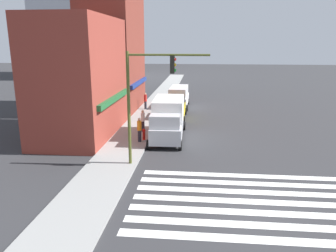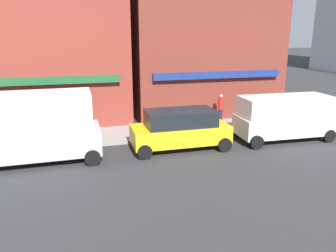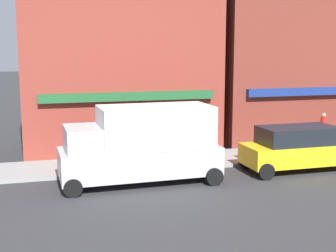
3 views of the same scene
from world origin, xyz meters
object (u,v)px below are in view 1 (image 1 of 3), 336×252
object	(u,v)px
suv_yellow	(175,108)
pedestrian_orange_vest	(139,129)
pedestrian_white_shirt	(143,120)
van_white	(179,96)
fire_hydrant	(144,134)
box_truck_silver	(168,118)
pedestrian_red_jacket	(145,101)
traffic_signal	(146,90)

from	to	relation	value
suv_yellow	pedestrian_orange_vest	bearing A→B (deg)	166.37
pedestrian_orange_vest	pedestrian_white_shirt	world-z (taller)	same
suv_yellow	pedestrian_white_shirt	distance (m)	5.99
van_white	fire_hydrant	world-z (taller)	van_white
box_truck_silver	suv_yellow	distance (m)	6.86
pedestrian_orange_vest	pedestrian_red_jacket	xyz separation A→B (m)	(11.98, 1.53, 0.00)
pedestrian_orange_vest	fire_hydrant	distance (m)	0.71
box_truck_silver	van_white	size ratio (longest dim) A/B	1.24
pedestrian_orange_vest	fire_hydrant	xyz separation A→B (m)	(0.49, -0.24, -0.46)
traffic_signal	van_white	xyz separation A→B (m)	(18.48, -0.69, -3.26)
van_white	pedestrian_orange_vest	bearing A→B (deg)	173.61
van_white	pedestrian_white_shirt	bearing A→B (deg)	170.58
pedestrian_red_jacket	fire_hydrant	size ratio (longest dim) A/B	2.10
traffic_signal	van_white	distance (m)	18.78
pedestrian_orange_vest	pedestrian_white_shirt	xyz separation A→B (m)	(2.79, 0.23, 0.00)
pedestrian_red_jacket	pedestrian_white_shirt	xyz separation A→B (m)	(-9.19, -1.30, 0.00)
traffic_signal	pedestrian_orange_vest	distance (m)	5.75
traffic_signal	pedestrian_red_jacket	distance (m)	16.98
pedestrian_white_shirt	fire_hydrant	world-z (taller)	pedestrian_white_shirt
pedestrian_orange_vest	van_white	bearing A→B (deg)	-82.09
pedestrian_white_shirt	fire_hydrant	distance (m)	2.40
suv_yellow	traffic_signal	bearing A→B (deg)	176.34
van_white	pedestrian_red_jacket	size ratio (longest dim) A/B	2.85
traffic_signal	pedestrian_red_jacket	size ratio (longest dim) A/B	3.79
van_white	pedestrian_red_jacket	world-z (taller)	van_white
traffic_signal	fire_hydrant	distance (m)	6.36
box_truck_silver	fire_hydrant	distance (m)	2.22
traffic_signal	fire_hydrant	xyz separation A→B (m)	(4.89, 1.01, -3.93)
suv_yellow	van_white	xyz separation A→B (m)	(5.70, -0.00, 0.25)
van_white	fire_hydrant	distance (m)	13.71
pedestrian_red_jacket	traffic_signal	bearing A→B (deg)	153.25
van_white	pedestrian_white_shirt	xyz separation A→B (m)	(-11.29, 2.17, -0.21)
suv_yellow	pedestrian_white_shirt	size ratio (longest dim) A/B	2.67
van_white	fire_hydrant	xyz separation A→B (m)	(-13.59, 1.70, -0.67)
van_white	pedestrian_orange_vest	xyz separation A→B (m)	(-14.08, 1.94, -0.21)
traffic_signal	pedestrian_orange_vest	bearing A→B (deg)	15.90
pedestrian_white_shirt	fire_hydrant	bearing A→B (deg)	-7.06
van_white	pedestrian_red_jacket	xyz separation A→B (m)	(-2.09, 3.47, -0.21)
traffic_signal	fire_hydrant	size ratio (longest dim) A/B	7.97
box_truck_silver	fire_hydrant	bearing A→B (deg)	120.48
box_truck_silver	van_white	world-z (taller)	box_truck_silver
suv_yellow	pedestrian_red_jacket	distance (m)	5.01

